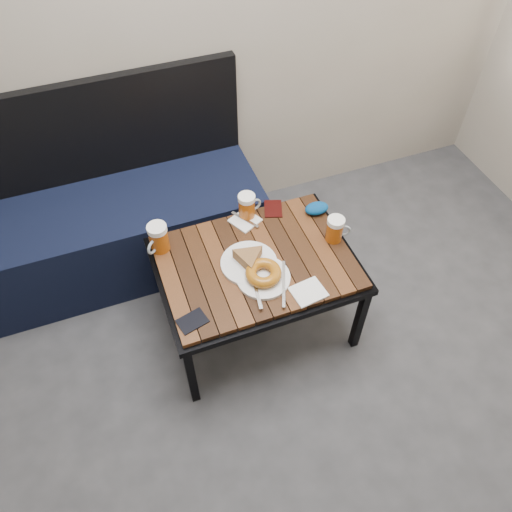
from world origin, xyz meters
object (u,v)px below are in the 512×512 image
object	(u,v)px
beer_mug_right	(335,229)
plate_bagel	(263,275)
beer_mug_left	(158,238)
bench	(121,225)
plate_pie	(249,260)
beer_mug_centre	(247,206)
passport_burgundy	(273,209)
passport_navy	(192,321)
cafe_table	(256,267)
knit_pouch	(317,208)

from	to	relation	value
beer_mug_right	plate_bagel	distance (m)	0.38
beer_mug_left	bench	bearing A→B (deg)	-113.09
beer_mug_right	plate_pie	distance (m)	0.40
beer_mug_left	plate_bagel	world-z (taller)	beer_mug_left
beer_mug_centre	bench	bearing A→B (deg)	136.40
plate_pie	passport_burgundy	bearing A→B (deg)	51.18
bench	passport_burgundy	distance (m)	0.80
plate_bagel	passport_burgundy	size ratio (longest dim) A/B	2.54
beer_mug_centre	plate_bagel	distance (m)	0.37
bench	passport_burgundy	size ratio (longest dim) A/B	12.52
beer_mug_right	passport_navy	xyz separation A→B (m)	(-0.70, -0.20, -0.06)
cafe_table	beer_mug_left	bearing A→B (deg)	150.39
bench	knit_pouch	world-z (taller)	bench
passport_burgundy	beer_mug_left	bearing A→B (deg)	-155.01
bench	cafe_table	size ratio (longest dim) A/B	1.67
cafe_table	beer_mug_right	distance (m)	0.38
bench	beer_mug_centre	bearing A→B (deg)	-32.31
beer_mug_right	passport_burgundy	bearing A→B (deg)	142.63
plate_pie	plate_bagel	distance (m)	0.10
cafe_table	beer_mug_left	distance (m)	0.43
beer_mug_centre	plate_pie	xyz separation A→B (m)	(-0.09, -0.27, -0.04)
beer_mug_centre	passport_navy	distance (m)	0.61
plate_bagel	knit_pouch	xyz separation A→B (m)	(0.37, 0.28, -0.00)
beer_mug_right	knit_pouch	distance (m)	0.18
plate_bagel	cafe_table	bearing A→B (deg)	86.61
plate_pie	plate_bagel	xyz separation A→B (m)	(0.03, -0.09, -0.00)
bench	passport_burgundy	world-z (taller)	bench
plate_bagel	passport_burgundy	xyz separation A→B (m)	(0.19, 0.36, -0.02)
bench	plate_pie	xyz separation A→B (m)	(0.47, -0.62, 0.23)
plate_bagel	passport_navy	distance (m)	0.34
cafe_table	beer_mug_centre	world-z (taller)	beer_mug_centre
bench	plate_bagel	distance (m)	0.90
beer_mug_centre	passport_navy	world-z (taller)	beer_mug_centre
cafe_table	passport_burgundy	bearing A→B (deg)	55.04
passport_burgundy	plate_pie	bearing A→B (deg)	-109.51
plate_pie	passport_navy	bearing A→B (deg)	-147.67
passport_navy	passport_burgundy	world-z (taller)	same
beer_mug_left	beer_mug_right	distance (m)	0.75
beer_mug_left	passport_navy	world-z (taller)	beer_mug_left
plate_bagel	beer_mug_centre	bearing A→B (deg)	80.36
plate_bagel	bench	bearing A→B (deg)	124.69
bench	knit_pouch	size ratio (longest dim) A/B	12.55
plate_bagel	knit_pouch	bearing A→B (deg)	36.93
plate_pie	passport_burgundy	size ratio (longest dim) A/B	2.13
beer_mug_centre	passport_burgundy	distance (m)	0.14
plate_pie	beer_mug_centre	bearing A→B (deg)	71.37
bench	beer_mug_right	bearing A→B (deg)	-35.53
plate_pie	knit_pouch	world-z (taller)	plate_pie
bench	plate_bagel	bearing A→B (deg)	-55.31
beer_mug_right	cafe_table	bearing A→B (deg)	-162.38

